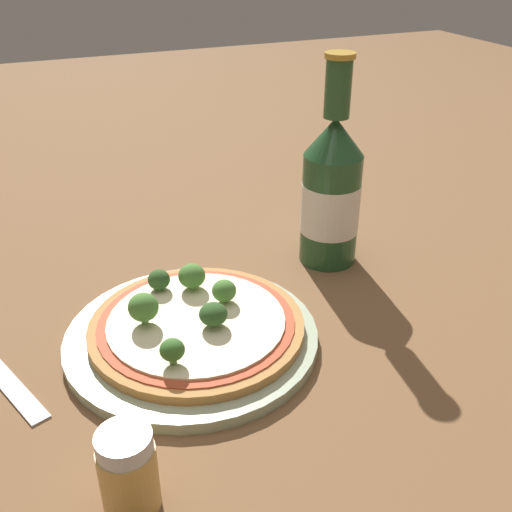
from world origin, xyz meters
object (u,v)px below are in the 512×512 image
object	(u,v)px
pepper_shaker	(128,472)
fork	(1,375)
beer_bottle	(331,191)
pizza	(197,325)

from	to	relation	value
pepper_shaker	fork	size ratio (longest dim) A/B	0.44
beer_bottle	pepper_shaker	distance (m)	0.42
beer_bottle	pepper_shaker	size ratio (longest dim) A/B	3.59
pizza	pepper_shaker	world-z (taller)	pepper_shaker
pizza	pepper_shaker	xyz separation A→B (m)	(-0.11, -0.17, 0.02)
pizza	pepper_shaker	bearing A→B (deg)	-121.73
beer_bottle	fork	size ratio (longest dim) A/B	1.58
pepper_shaker	pizza	bearing A→B (deg)	58.27
pizza	fork	bearing A→B (deg)	174.32
pizza	beer_bottle	distance (m)	0.24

